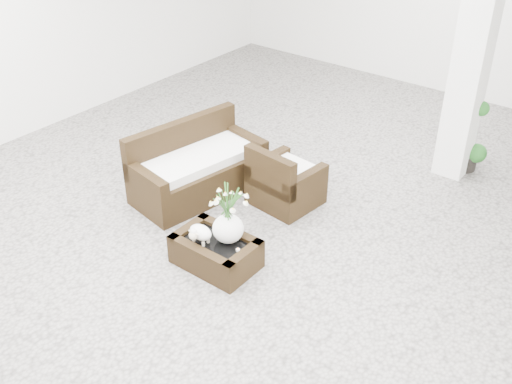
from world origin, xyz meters
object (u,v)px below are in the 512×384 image
Objects in this scene: coffee_table at (216,253)px; armchair at (286,175)px; loveseat at (198,162)px; topiary at (472,122)px.

coffee_table is 1.54m from armchair.
topiary is at bearing -31.85° from loveseat.
loveseat reaches higher than coffee_table.
coffee_table is at bearing 101.44° from armchair.
topiary reaches higher than coffee_table.
loveseat reaches higher than armchair.
armchair is at bearing -122.82° from topiary.
topiary is at bearing 70.66° from coffee_table.
loveseat is (-1.17, 1.01, 0.30)m from coffee_table.
topiary reaches higher than armchair.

